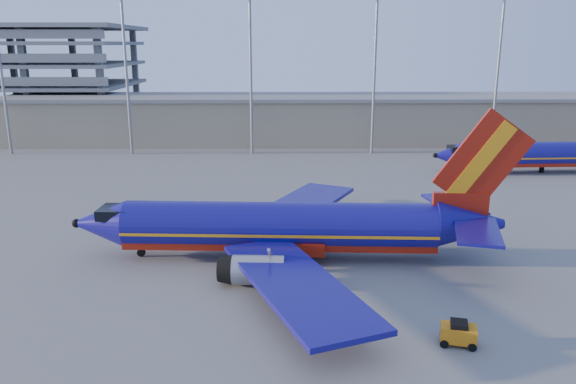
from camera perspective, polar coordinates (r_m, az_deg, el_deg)
name	(u,v)px	position (r m, az deg, el deg)	size (l,w,h in m)	color
ground	(283,252)	(49.62, -0.50, -6.12)	(220.00, 220.00, 0.00)	slate
terminal_building	(335,118)	(105.68, 4.84, 7.49)	(122.00, 16.00, 8.50)	gray
light_mast_row	(313,45)	(92.48, 2.56, 14.71)	(101.60, 1.60, 28.65)	gray
aircraft_main	(290,228)	(47.29, 0.21, -3.65)	(38.05, 36.56, 12.88)	navy
aircraft_second	(549,154)	(87.55, 25.03, 3.51)	(34.03, 13.25, 11.52)	navy
baggage_tug	(458,333)	(36.49, 16.92, -13.54)	(2.39, 1.78, 1.54)	orange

